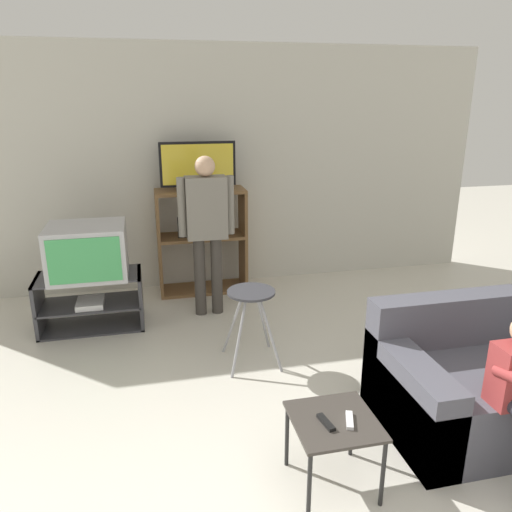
{
  "coord_description": "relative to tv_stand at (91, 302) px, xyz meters",
  "views": [
    {
      "loc": [
        -0.63,
        -1.27,
        2.09
      ],
      "look_at": [
        0.17,
        2.28,
        0.9
      ],
      "focal_mm": 35.0,
      "sensor_mm": 36.0,
      "label": 1
    }
  ],
  "objects": [
    {
      "name": "wall_back",
      "position": [
        1.18,
        0.96,
        1.05
      ],
      "size": [
        6.4,
        0.06,
        2.6
      ],
      "color": "beige",
      "rests_on": "ground_plane"
    },
    {
      "name": "tv_stand",
      "position": [
        0.0,
        0.0,
        0.0
      ],
      "size": [
        0.94,
        0.46,
        0.51
      ],
      "color": "#38383D",
      "rests_on": "ground_plane"
    },
    {
      "name": "television_main",
      "position": [
        0.02,
        -0.01,
        0.5
      ],
      "size": [
        0.68,
        0.57,
        0.47
      ],
      "color": "#B2B2B7",
      "rests_on": "tv_stand"
    },
    {
      "name": "media_shelf",
      "position": [
        1.12,
        0.7,
        0.32
      ],
      "size": [
        0.94,
        0.39,
        1.13
      ],
      "color": "brown",
      "rests_on": "ground_plane"
    },
    {
      "name": "television_flat",
      "position": [
        1.11,
        0.68,
        1.11
      ],
      "size": [
        0.78,
        0.2,
        0.5
      ],
      "color": "black",
      "rests_on": "media_shelf"
    },
    {
      "name": "folding_stool",
      "position": [
        1.31,
        -0.95,
        0.27
      ],
      "size": [
        0.42,
        0.44,
        0.63
      ],
      "color": "#99999E",
      "rests_on": "ground_plane"
    },
    {
      "name": "snack_table",
      "position": [
        1.46,
        -2.37,
        0.12
      ],
      "size": [
        0.45,
        0.45,
        0.42
      ],
      "color": "#38332D",
      "rests_on": "ground_plane"
    },
    {
      "name": "remote_control_black",
      "position": [
        1.4,
        -2.4,
        0.18
      ],
      "size": [
        0.06,
        0.15,
        0.02
      ],
      "primitive_type": "cube",
      "rotation": [
        0.0,
        0.0,
        0.17
      ],
      "color": "black",
      "rests_on": "snack_table"
    },
    {
      "name": "remote_control_white",
      "position": [
        1.53,
        -2.41,
        0.18
      ],
      "size": [
        0.08,
        0.15,
        0.02
      ],
      "primitive_type": "cube",
      "rotation": [
        0.0,
        0.0,
        -0.35
      ],
      "color": "silver",
      "rests_on": "snack_table"
    },
    {
      "name": "person_standing_adult",
      "position": [
        1.11,
        0.07,
        0.69
      ],
      "size": [
        0.53,
        0.2,
        1.55
      ],
      "color": "#3D3833",
      "rests_on": "ground_plane"
    }
  ]
}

